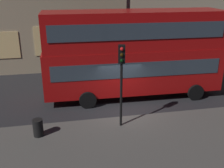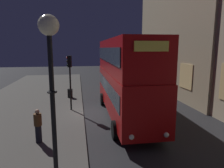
% 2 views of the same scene
% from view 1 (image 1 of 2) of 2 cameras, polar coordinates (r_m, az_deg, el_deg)
% --- Properties ---
extents(ground_plane, '(80.00, 80.00, 0.00)m').
position_cam_1_polar(ground_plane, '(15.30, 2.35, -5.85)').
color(ground_plane, '#232326').
extents(double_decker_bus, '(11.01, 3.00, 5.33)m').
position_cam_1_polar(double_decker_bus, '(16.44, 4.60, 7.08)').
color(double_decker_bus, '#9E0C0C').
rests_on(double_decker_bus, ground).
extents(traffic_light_near_kerb, '(0.36, 0.39, 4.11)m').
position_cam_1_polar(traffic_light_near_kerb, '(12.48, 2.03, 3.09)').
color(traffic_light_near_kerb, black).
rests_on(traffic_light_near_kerb, sidewalk_slab).
extents(litter_bin, '(0.47, 0.47, 0.83)m').
position_cam_1_polar(litter_bin, '(13.08, -15.45, -8.94)').
color(litter_bin, black).
rests_on(litter_bin, sidewalk_slab).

